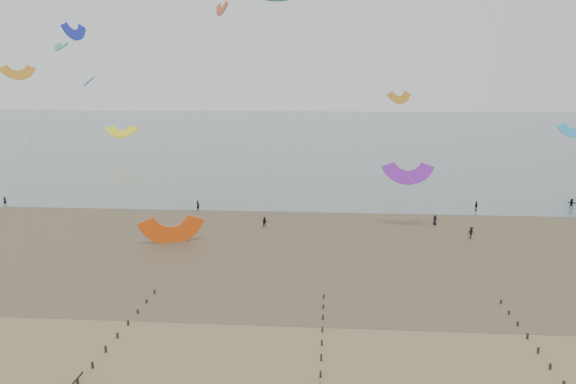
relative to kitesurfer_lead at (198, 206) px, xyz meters
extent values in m
plane|color=brown|center=(18.31, -49.90, -0.91)|extent=(500.00, 500.00, 0.00)
plane|color=#475654|center=(18.31, 150.10, -0.88)|extent=(500.00, 500.00, 0.00)
plane|color=#473A28|center=(18.31, -14.90, -0.89)|extent=(500.00, 500.00, 0.00)
ellipsoid|color=slate|center=(0.31, -27.90, -0.90)|extent=(23.60, 14.36, 0.01)
ellipsoid|color=slate|center=(30.31, -11.90, -0.90)|extent=(33.64, 18.32, 0.01)
ellipsoid|color=slate|center=(-21.69, -9.90, -0.90)|extent=(26.95, 14.22, 0.01)
cube|color=black|center=(4.31, -56.32, -0.63)|extent=(0.16, 0.16, 0.65)
cube|color=black|center=(4.31, -53.69, -0.64)|extent=(0.16, 0.16, 0.62)
cube|color=black|center=(4.31, -51.06, -0.66)|extent=(0.16, 0.16, 0.59)
cube|color=black|center=(4.31, -48.43, -0.67)|extent=(0.16, 0.16, 0.57)
cube|color=black|center=(4.31, -45.80, -0.69)|extent=(0.16, 0.16, 0.54)
cube|color=black|center=(4.31, -43.17, -0.70)|extent=(0.16, 0.16, 0.51)
cube|color=black|center=(4.31, -40.53, -0.72)|extent=(0.16, 0.16, 0.48)
cube|color=black|center=(4.31, -37.90, -0.73)|extent=(0.16, 0.16, 0.45)
cube|color=black|center=(22.31, -53.69, -0.64)|extent=(0.16, 0.16, 0.62)
cube|color=black|center=(22.31, -51.06, -0.66)|extent=(0.16, 0.16, 0.59)
cube|color=black|center=(22.31, -48.43, -0.67)|extent=(0.16, 0.16, 0.57)
cube|color=black|center=(22.31, -45.80, -0.69)|extent=(0.16, 0.16, 0.54)
cube|color=black|center=(22.31, -43.17, -0.70)|extent=(0.16, 0.16, 0.51)
cube|color=black|center=(22.31, -40.53, -0.72)|extent=(0.16, 0.16, 0.48)
cube|color=black|center=(22.31, -37.90, -0.73)|extent=(0.16, 0.16, 0.45)
cube|color=black|center=(40.31, -53.69, -0.64)|extent=(0.16, 0.16, 0.62)
cube|color=black|center=(40.31, -51.06, -0.66)|extent=(0.16, 0.16, 0.59)
cube|color=black|center=(40.31, -48.43, -0.67)|extent=(0.16, 0.16, 0.57)
cube|color=black|center=(40.31, -45.80, -0.69)|extent=(0.16, 0.16, 0.54)
cube|color=black|center=(40.31, -43.17, -0.70)|extent=(0.16, 0.16, 0.51)
cube|color=black|center=(40.31, -40.53, -0.72)|extent=(0.16, 0.16, 0.48)
cube|color=black|center=(40.31, -37.90, -0.73)|extent=(0.16, 0.16, 0.45)
imported|color=black|center=(0.00, 0.00, 0.00)|extent=(0.79, 0.70, 1.81)
imported|color=black|center=(42.98, -13.89, -0.06)|extent=(1.24, 0.96, 1.69)
imported|color=black|center=(-35.61, 1.27, -0.08)|extent=(0.67, 0.52, 1.65)
imported|color=black|center=(65.17, 6.77, -0.02)|extent=(1.56, 1.50, 1.77)
imported|color=black|center=(47.97, 3.49, -0.04)|extent=(0.60, 1.08, 1.74)
imported|color=black|center=(12.86, -10.37, -0.06)|extent=(0.89, 0.73, 1.68)
imported|color=black|center=(39.19, -6.57, -0.14)|extent=(0.88, 0.87, 1.53)
camera|label=1|loc=(22.86, -93.01, 21.58)|focal=35.00mm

